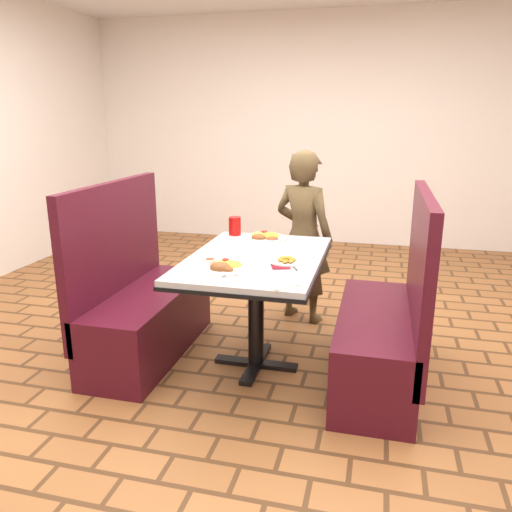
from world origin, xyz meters
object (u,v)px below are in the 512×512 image
booth_bench_right (384,332)px  diner_person (303,237)px  far_dinner_plate (265,236)px  dining_table (256,271)px  red_tumbler (235,226)px  near_dinner_plate (224,264)px  plantain_plate (287,261)px  booth_bench_left (142,308)px

booth_bench_right → diner_person: 1.14m
far_dinner_plate → dining_table: bearing=-84.4°
booth_bench_right → red_tumbler: booth_bench_right is taller
near_dinner_plate → plantain_plate: 0.39m
far_dinner_plate → red_tumbler: 0.26m
dining_table → red_tumbler: bearing=119.2°
dining_table → red_tumbler: size_ratio=9.14×
dining_table → plantain_plate: plantain_plate is taller
dining_table → near_dinner_plate: near_dinner_plate is taller
plantain_plate → red_tumbler: 0.79m
far_dinner_plate → plantain_plate: 0.59m
red_tumbler → booth_bench_left: bearing=-134.7°
booth_bench_right → plantain_plate: 0.74m
near_dinner_plate → booth_bench_right: bearing=19.2°
plantain_plate → diner_person: bearing=93.0°
booth_bench_left → diner_person: bearing=42.6°
booth_bench_right → diner_person: diner_person is taller
dining_table → far_dinner_plate: 0.45m
booth_bench_right → plantain_plate: size_ratio=6.05×
diner_person → plantain_plate: size_ratio=6.78×
booth_bench_left → plantain_plate: bearing=-5.6°
booth_bench_left → booth_bench_right: (1.60, 0.00, 0.00)m
booth_bench_right → diner_person: size_ratio=0.89×
diner_person → far_dinner_plate: 0.51m
near_dinner_plate → red_tumbler: (-0.18, 0.83, 0.04)m
far_dinner_plate → plantain_plate: far_dinner_plate is taller
booth_bench_right → far_dinner_plate: booth_bench_right is taller
booth_bench_left → plantain_plate: 1.10m
red_tumbler → diner_person: bearing=39.2°
dining_table → red_tumbler: 0.61m
booth_bench_right → near_dinner_plate: size_ratio=4.37×
dining_table → booth_bench_right: size_ratio=1.01×
diner_person → far_dinner_plate: size_ratio=4.48×
booth_bench_left → booth_bench_right: size_ratio=1.00×
booth_bench_left → booth_bench_right: same height
dining_table → far_dinner_plate: far_dinner_plate is taller
diner_person → near_dinner_plate: bearing=99.9°
dining_table → booth_bench_left: 0.86m
booth_bench_right → dining_table: bearing=180.0°
dining_table → diner_person: diner_person is taller
dining_table → booth_bench_right: 0.86m
dining_table → booth_bench_right: booth_bench_right is taller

